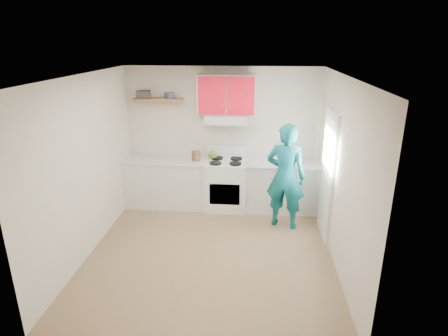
# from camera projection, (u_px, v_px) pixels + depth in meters

# --- Properties ---
(floor) EXTENTS (3.80, 3.80, 0.00)m
(floor) POSITION_uv_depth(u_px,v_px,m) (211.00, 251.00, 5.68)
(floor) COLOR brown
(floor) RESTS_ON ground
(ceiling) EXTENTS (3.60, 3.80, 0.04)m
(ceiling) POSITION_uv_depth(u_px,v_px,m) (209.00, 76.00, 4.82)
(ceiling) COLOR white
(ceiling) RESTS_ON floor
(back_wall) EXTENTS (3.60, 0.04, 2.60)m
(back_wall) POSITION_uv_depth(u_px,v_px,m) (222.00, 137.00, 7.04)
(back_wall) COLOR beige
(back_wall) RESTS_ON floor
(front_wall) EXTENTS (3.60, 0.04, 2.60)m
(front_wall) POSITION_uv_depth(u_px,v_px,m) (185.00, 238.00, 3.46)
(front_wall) COLOR beige
(front_wall) RESTS_ON floor
(left_wall) EXTENTS (0.04, 3.80, 2.60)m
(left_wall) POSITION_uv_depth(u_px,v_px,m) (87.00, 167.00, 5.40)
(left_wall) COLOR beige
(left_wall) RESTS_ON floor
(right_wall) EXTENTS (0.04, 3.80, 2.60)m
(right_wall) POSITION_uv_depth(u_px,v_px,m) (340.00, 174.00, 5.10)
(right_wall) COLOR beige
(right_wall) RESTS_ON floor
(door) EXTENTS (0.05, 0.85, 2.05)m
(door) POSITION_uv_depth(u_px,v_px,m) (328.00, 175.00, 5.86)
(door) COLOR white
(door) RESTS_ON floor
(door_glass) EXTENTS (0.01, 0.55, 0.95)m
(door_glass) POSITION_uv_depth(u_px,v_px,m) (328.00, 149.00, 5.72)
(door_glass) COLOR white
(door_glass) RESTS_ON door
(counter_left) EXTENTS (1.52, 0.60, 0.90)m
(counter_left) POSITION_uv_depth(u_px,v_px,m) (167.00, 183.00, 7.12)
(counter_left) COLOR silver
(counter_left) RESTS_ON floor
(counter_right) EXTENTS (1.32, 0.60, 0.90)m
(counter_right) POSITION_uv_depth(u_px,v_px,m) (282.00, 187.00, 6.94)
(counter_right) COLOR silver
(counter_right) RESTS_ON floor
(stove) EXTENTS (0.76, 0.65, 0.92)m
(stove) POSITION_uv_depth(u_px,v_px,m) (226.00, 185.00, 7.00)
(stove) COLOR white
(stove) RESTS_ON floor
(range_hood) EXTENTS (0.76, 0.44, 0.15)m
(range_hood) POSITION_uv_depth(u_px,v_px,m) (227.00, 119.00, 6.69)
(range_hood) COLOR silver
(range_hood) RESTS_ON back_wall
(upper_cabinets) EXTENTS (1.02, 0.33, 0.70)m
(upper_cabinets) POSITION_uv_depth(u_px,v_px,m) (227.00, 95.00, 6.61)
(upper_cabinets) COLOR red
(upper_cabinets) RESTS_ON back_wall
(shelf) EXTENTS (0.90, 0.30, 0.04)m
(shelf) POSITION_uv_depth(u_px,v_px,m) (158.00, 99.00, 6.75)
(shelf) COLOR brown
(shelf) RESTS_ON back_wall
(books) EXTENTS (0.28, 0.22, 0.13)m
(books) POSITION_uv_depth(u_px,v_px,m) (143.00, 94.00, 6.78)
(books) COLOR #3A3334
(books) RESTS_ON shelf
(tin) EXTENTS (0.19, 0.19, 0.11)m
(tin) POSITION_uv_depth(u_px,v_px,m) (169.00, 95.00, 6.68)
(tin) COLOR #333D4C
(tin) RESTS_ON shelf
(kettle) EXTENTS (0.23, 0.23, 0.15)m
(kettle) POSITION_uv_depth(u_px,v_px,m) (213.00, 155.00, 6.98)
(kettle) COLOR olive
(kettle) RESTS_ON stove
(crock) EXTENTS (0.19, 0.19, 0.20)m
(crock) POSITION_uv_depth(u_px,v_px,m) (196.00, 156.00, 6.89)
(crock) COLOR brown
(crock) RESTS_ON counter_left
(cutting_board) EXTENTS (0.33, 0.27, 0.02)m
(cutting_board) POSITION_uv_depth(u_px,v_px,m) (275.00, 165.00, 6.71)
(cutting_board) COLOR olive
(cutting_board) RESTS_ON counter_right
(silicone_mat) EXTENTS (0.30, 0.25, 0.01)m
(silicone_mat) POSITION_uv_depth(u_px,v_px,m) (302.00, 164.00, 6.78)
(silicone_mat) COLOR red
(silicone_mat) RESTS_ON counter_right
(person) EXTENTS (0.75, 0.60, 1.80)m
(person) POSITION_uv_depth(u_px,v_px,m) (286.00, 176.00, 6.16)
(person) COLOR #0C636D
(person) RESTS_ON floor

